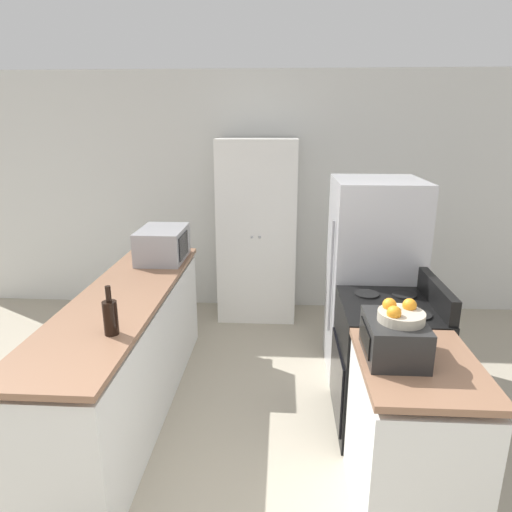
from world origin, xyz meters
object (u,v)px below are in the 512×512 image
object	(u,v)px
pantry_cabinet	(257,231)
toaster_oven	(394,338)
microwave	(163,244)
refrigerator	(372,280)
wine_bottle	(110,316)
stove	(385,365)
fruit_bowl	(400,314)

from	to	relation	value
pantry_cabinet	toaster_oven	xyz separation A→B (m)	(0.84, -2.58, 0.06)
microwave	toaster_oven	size ratio (longest dim) A/B	1.43
refrigerator	toaster_oven	size ratio (longest dim) A/B	4.40
pantry_cabinet	toaster_oven	size ratio (longest dim) A/B	5.10
refrigerator	microwave	size ratio (longest dim) A/B	3.09
microwave	wine_bottle	size ratio (longest dim) A/B	1.84
refrigerator	toaster_oven	world-z (taller)	refrigerator
stove	fruit_bowl	size ratio (longest dim) A/B	4.64
microwave	toaster_oven	bearing A→B (deg)	-45.15
wine_bottle	fruit_bowl	distance (m)	1.57
fruit_bowl	stove	bearing A→B (deg)	79.50
refrigerator	wine_bottle	bearing A→B (deg)	-142.83
fruit_bowl	pantry_cabinet	bearing A→B (deg)	108.35
pantry_cabinet	microwave	xyz separation A→B (m)	(-0.77, -0.96, 0.10)
stove	refrigerator	size ratio (longest dim) A/B	0.65
refrigerator	fruit_bowl	size ratio (longest dim) A/B	7.11
pantry_cabinet	microwave	bearing A→B (deg)	-128.57
microwave	wine_bottle	bearing A→B (deg)	-87.07
refrigerator	fruit_bowl	distance (m)	1.52
toaster_oven	fruit_bowl	xyz separation A→B (m)	(0.02, -0.01, 0.14)
stove	microwave	size ratio (longest dim) A/B	2.02
pantry_cabinet	toaster_oven	bearing A→B (deg)	-71.89
refrigerator	fruit_bowl	xyz separation A→B (m)	(-0.15, -1.47, 0.34)
toaster_oven	wine_bottle	bearing A→B (deg)	173.78
stove	refrigerator	distance (m)	0.84
wine_bottle	toaster_oven	distance (m)	1.55
microwave	fruit_bowl	distance (m)	2.31
pantry_cabinet	refrigerator	size ratio (longest dim) A/B	1.16
stove	refrigerator	bearing A→B (deg)	88.59
toaster_oven	fruit_bowl	distance (m)	0.14
fruit_bowl	toaster_oven	bearing A→B (deg)	145.69
stove	wine_bottle	distance (m)	1.85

